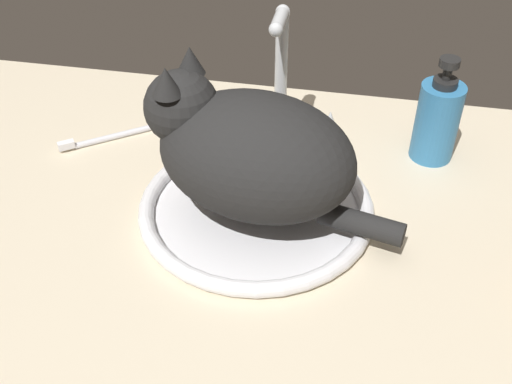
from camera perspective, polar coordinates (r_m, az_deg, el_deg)
countertop at (r=91.80cm, az=-3.05°, el=-2.18°), size 108.71×71.32×3.00cm
sink_basin at (r=89.17cm, az=0.00°, el=-1.51°), size 33.47×33.47×2.20cm
faucet at (r=100.94cm, az=2.20°, el=9.12°), size 19.72×9.06×22.57cm
cat at (r=83.71cm, az=-1.08°, el=3.84°), size 37.05×26.08×20.18cm
soap_pump_bottle at (r=100.92cm, az=16.14°, el=6.31°), size 6.70×6.70×17.13cm
toothbrush at (r=106.70cm, az=-13.30°, el=4.86°), size 14.41×10.96×1.70cm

